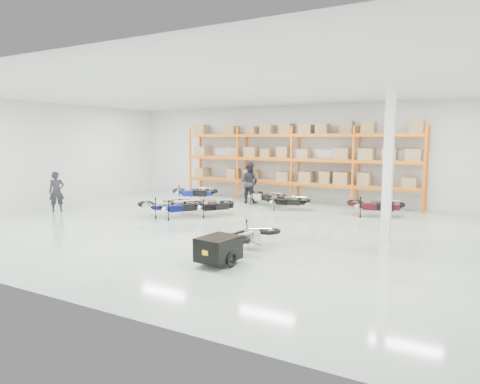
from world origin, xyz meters
The scene contains 14 objects.
room centered at (0.00, 0.00, 2.25)m, with size 18.00×18.00×18.00m.
pallet_rack centered at (0.00, 6.45, 2.26)m, with size 11.28×0.98×3.62m.
structural_column centered at (5.20, 0.50, 2.25)m, with size 0.25×0.25×4.50m, color white.
moto_blue_centre centered at (-2.37, 0.70, 0.55)m, with size 0.80×1.79×1.09m, color #070948, non-canonical shape.
moto_silver_left centered at (-2.97, 0.79, 0.57)m, with size 0.83×1.86×1.14m, color silver, non-canonical shape.
moto_black_far_left centered at (-1.47, 1.62, 0.52)m, with size 0.76×1.70×1.04m, color black, non-canonical shape.
moto_touring_right centered at (2.18, -2.12, 0.50)m, with size 0.73×1.63×1.00m, color black, non-canonical shape.
trailer centered at (2.18, -3.71, 0.39)m, with size 0.86×1.63×0.67m.
moto_back_a centered at (-4.22, 4.33, 0.58)m, with size 0.85×1.91×1.17m, color navy, non-canonical shape.
moto_back_b centered at (-0.79, 4.98, 0.53)m, with size 0.77×1.73×1.06m, color #B0B6BA, non-canonical shape.
moto_back_c centered at (0.53, 4.31, 0.50)m, with size 0.72×1.63×0.99m, color black, non-canonical shape.
moto_back_d centered at (4.07, 4.58, 0.57)m, with size 0.82×1.85×1.13m, color #3A0B13, non-canonical shape.
person_left centered at (-7.50, -0.63, 0.82)m, with size 0.60×0.39×1.64m, color black.
person_back centered at (-1.75, 5.25, 0.94)m, with size 0.92×0.71×1.89m, color black.
Camera 1 is at (7.42, -12.04, 2.99)m, focal length 32.00 mm.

